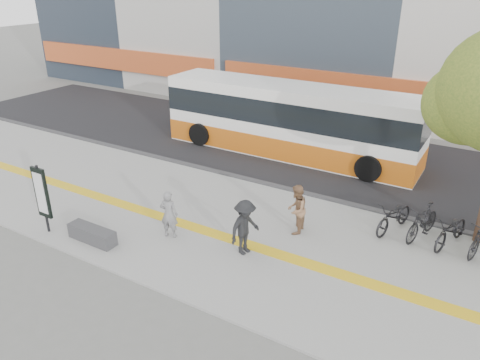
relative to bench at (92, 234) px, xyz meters
The scene contains 12 objects.
ground 2.88m from the bench, 24.78° to the left, with size 120.00×120.00×0.00m, color slate.
sidewalk 3.76m from the bench, 46.08° to the left, with size 40.00×7.00×0.08m, color gray.
tactile_strip 3.41m from the bench, 40.24° to the left, with size 40.00×0.45×0.01m, color gold.
street 10.53m from the bench, 75.70° to the left, with size 40.00×8.00×0.06m, color black.
curb 6.73m from the bench, 67.25° to the left, with size 40.00×0.25×0.14m, color #353538.
bench is the anchor object (origin of this frame).
signboard 1.94m from the bench, 169.19° to the right, with size 0.55×0.10×2.20m.
bus 9.92m from the bench, 79.78° to the left, with size 11.23×2.66×2.99m.
bicycle_row 10.49m from the bench, 29.73° to the left, with size 4.40×1.97×1.08m.
seated_woman 2.34m from the bench, 37.87° to the left, with size 0.55×0.36×1.50m, color black.
pedestrian_tan 6.11m from the bench, 35.87° to the left, with size 0.76×0.59×1.56m, color #896245.
pedestrian_dark 4.59m from the bench, 23.25° to the left, with size 1.06×0.61×1.64m, color black.
Camera 1 is at (7.18, -9.00, 7.37)m, focal length 34.46 mm.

